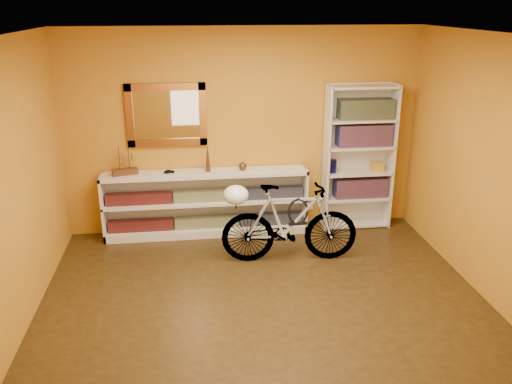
{
  "coord_description": "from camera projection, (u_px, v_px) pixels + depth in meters",
  "views": [
    {
      "loc": [
        -0.68,
        -4.6,
        2.87
      ],
      "look_at": [
        0.0,
        0.7,
        0.95
      ],
      "focal_mm": 37.35,
      "sensor_mm": 36.0,
      "label": 1
    }
  ],
  "objects": [
    {
      "name": "decorative_orb",
      "position": [
        243.0,
        166.0,
        6.73
      ],
      "size": [
        0.1,
        0.1,
        0.1
      ],
      "primitive_type": "sphere",
      "color": "#55351D",
      "rests_on": "console_unit"
    },
    {
      "name": "cd_row_upper",
      "position": [
        206.0,
        196.0,
        6.78
      ],
      "size": [
        2.5,
        0.13,
        0.14
      ],
      "primitive_type": "cube",
      "color": "navy",
      "rests_on": "console_unit"
    },
    {
      "name": "travel_mug",
      "position": [
        333.0,
        166.0,
        6.9
      ],
      "size": [
        0.08,
        0.08,
        0.18
      ],
      "primitive_type": "cylinder",
      "color": "navy",
      "rests_on": "bookcase"
    },
    {
      "name": "bronze_ornament",
      "position": [
        208.0,
        157.0,
        6.63
      ],
      "size": [
        0.07,
        0.07,
        0.38
      ],
      "primitive_type": "cone",
      "color": "#55351D",
      "rests_on": "console_unit"
    },
    {
      "name": "back_wall",
      "position": [
        243.0,
        132.0,
        6.78
      ],
      "size": [
        4.5,
        0.01,
        2.6
      ],
      "primitive_type": "cube",
      "color": "#BB791C",
      "rests_on": "ground"
    },
    {
      "name": "console_unit",
      "position": [
        206.0,
        203.0,
        6.84
      ],
      "size": [
        2.6,
        0.35,
        0.85
      ],
      "primitive_type": null,
      "color": "silver",
      "rests_on": "floor"
    },
    {
      "name": "right_wall",
      "position": [
        495.0,
        172.0,
        5.18
      ],
      "size": [
        0.01,
        4.0,
        2.6
      ],
      "primitive_type": "cube",
      "color": "#BB791C",
      "rests_on": "ground"
    },
    {
      "name": "u_lock",
      "position": [
        298.0,
        211.0,
        6.06
      ],
      "size": [
        0.24,
        0.03,
        0.24
      ],
      "primitive_type": "torus",
      "rotation": [
        1.57,
        0.0,
        0.0
      ],
      "color": "black",
      "rests_on": "bicycle"
    },
    {
      "name": "book_row_b",
      "position": [
        364.0,
        135.0,
        6.83
      ],
      "size": [
        0.7,
        0.22,
        0.28
      ],
      "primitive_type": "cube",
      "color": "maroon",
      "rests_on": "bookcase"
    },
    {
      "name": "bicycle",
      "position": [
        290.0,
        223.0,
        6.1
      ],
      "size": [
        0.52,
        1.63,
        0.94
      ],
      "primitive_type": "imported",
      "rotation": [
        0.0,
        0.0,
        1.51
      ],
      "color": "silver",
      "rests_on": "floor"
    },
    {
      "name": "floor",
      "position": [
        265.0,
        305.0,
        5.35
      ],
      "size": [
        4.5,
        4.0,
        0.01
      ],
      "primitive_type": "cube",
      "color": "black",
      "rests_on": "ground"
    },
    {
      "name": "yellow_bag",
      "position": [
        377.0,
        167.0,
        6.96
      ],
      "size": [
        0.17,
        0.13,
        0.12
      ],
      "primitive_type": "cube",
      "rotation": [
        0.0,
        0.0,
        -0.14
      ],
      "color": "gold",
      "rests_on": "bookcase"
    },
    {
      "name": "helmet",
      "position": [
        236.0,
        195.0,
        5.94
      ],
      "size": [
        0.29,
        0.27,
        0.22
      ],
      "primitive_type": "ellipsoid",
      "color": "white",
      "rests_on": "bicycle"
    },
    {
      "name": "cd_row_lower",
      "position": [
        207.0,
        222.0,
        6.91
      ],
      "size": [
        2.5,
        0.13,
        0.14
      ],
      "primitive_type": "cube",
      "color": "black",
      "rests_on": "console_unit"
    },
    {
      "name": "left_wall",
      "position": [
        10.0,
        192.0,
        4.64
      ],
      "size": [
        0.01,
        4.0,
        2.6
      ],
      "primitive_type": "cube",
      "color": "#BB791C",
      "rests_on": "ground"
    },
    {
      "name": "gilt_mirror",
      "position": [
        166.0,
        115.0,
        6.54
      ],
      "size": [
        0.98,
        0.06,
        0.78
      ],
      "primitive_type": "cube",
      "color": "brown",
      "rests_on": "back_wall"
    },
    {
      "name": "model_ship",
      "position": [
        124.0,
        160.0,
        6.51
      ],
      "size": [
        0.33,
        0.2,
        0.37
      ],
      "primitive_type": null,
      "rotation": [
        0.0,
        0.0,
        0.27
      ],
      "color": "#422412",
      "rests_on": "console_unit"
    },
    {
      "name": "bookcase",
      "position": [
        359.0,
        158.0,
        6.92
      ],
      "size": [
        0.9,
        0.3,
        1.9
      ],
      "primitive_type": null,
      "color": "silver",
      "rests_on": "floor"
    },
    {
      "name": "red_tin",
      "position": [
        346.0,
        112.0,
        6.73
      ],
      "size": [
        0.16,
        0.16,
        0.16
      ],
      "primitive_type": "cube",
      "rotation": [
        0.0,
        0.0,
        0.34
      ],
      "color": "maroon",
      "rests_on": "bookcase"
    },
    {
      "name": "toy_car",
      "position": [
        169.0,
        173.0,
        6.64
      ],
      "size": [
        0.0,
        0.0,
        0.0
      ],
      "primitive_type": "imported",
      "rotation": [
        0.0,
        0.0,
        1.76
      ],
      "color": "black",
      "rests_on": "console_unit"
    },
    {
      "name": "wall_socket",
      "position": [
        310.0,
        206.0,
        7.22
      ],
      "size": [
        0.09,
        0.02,
        0.09
      ],
      "primitive_type": "cube",
      "color": "silver",
      "rests_on": "back_wall"
    },
    {
      "name": "book_row_c",
      "position": [
        366.0,
        109.0,
        6.71
      ],
      "size": [
        0.7,
        0.22,
        0.25
      ],
      "primitive_type": "cube",
      "color": "#16494F",
      "rests_on": "bookcase"
    },
    {
      "name": "book_row_a",
      "position": [
        360.0,
        187.0,
        7.07
      ],
      "size": [
        0.7,
        0.22,
        0.26
      ],
      "primitive_type": "cube",
      "color": "maroon",
      "rests_on": "bookcase"
    },
    {
      "name": "ceiling",
      "position": [
        267.0,
        35.0,
        4.47
      ],
      "size": [
        4.5,
        4.0,
        0.01
      ],
      "primitive_type": "cube",
      "color": "silver",
      "rests_on": "ground"
    }
  ]
}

